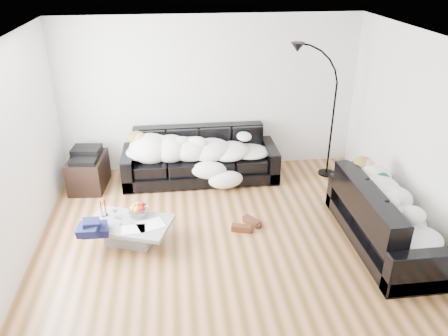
{
  "coord_description": "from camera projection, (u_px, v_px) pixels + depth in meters",
  "views": [
    {
      "loc": [
        -0.62,
        -4.8,
        3.47
      ],
      "look_at": [
        0.0,
        0.3,
        0.9
      ],
      "focal_mm": 35.0,
      "sensor_mm": 36.0,
      "label": 1
    }
  ],
  "objects": [
    {
      "name": "wine_glass_c",
      "position": [
        120.0,
        220.0,
        5.57
      ],
      "size": [
        0.08,
        0.08,
        0.16
      ],
      "primitive_type": "cylinder",
      "rotation": [
        0.0,
        0.0,
        0.29
      ],
      "color": "white",
      "rests_on": "coffee_table"
    },
    {
      "name": "floor_lamp",
      "position": [
        333.0,
        120.0,
        7.12
      ],
      "size": [
        0.76,
        0.4,
        1.98
      ],
      "primitive_type": null,
      "rotation": [
        0.0,
        0.0,
        -0.16
      ],
      "color": "black",
      "rests_on": "ground"
    },
    {
      "name": "fruit_bowl",
      "position": [
        139.0,
        209.0,
        5.79
      ],
      "size": [
        0.35,
        0.35,
        0.17
      ],
      "primitive_type": "cylinder",
      "rotation": [
        0.0,
        0.0,
        -0.32
      ],
      "color": "white",
      "rests_on": "coffee_table"
    },
    {
      "name": "candle_left",
      "position": [
        101.0,
        208.0,
        5.76
      ],
      "size": [
        0.04,
        0.04,
        0.21
      ],
      "primitive_type": "cylinder",
      "rotation": [
        0.0,
        0.0,
        0.03
      ],
      "color": "maroon",
      "rests_on": "coffee_table"
    },
    {
      "name": "newspaper_a",
      "position": [
        151.0,
        225.0,
        5.59
      ],
      "size": [
        0.41,
        0.36,
        0.01
      ],
      "primitive_type": "cube",
      "rotation": [
        0.0,
        0.0,
        0.37
      ],
      "color": "silver",
      "rests_on": "coffee_table"
    },
    {
      "name": "candle_right",
      "position": [
        105.0,
        208.0,
        5.75
      ],
      "size": [
        0.05,
        0.05,
        0.25
      ],
      "primitive_type": "cylinder",
      "rotation": [
        0.0,
        0.0,
        0.06
      ],
      "color": "maroon",
      "rests_on": "coffee_table"
    },
    {
      "name": "ground",
      "position": [
        227.0,
        237.0,
        5.88
      ],
      "size": [
        5.0,
        5.0,
        0.0
      ],
      "primitive_type": "plane",
      "color": "brown",
      "rests_on": "ground"
    },
    {
      "name": "wine_glass_a",
      "position": [
        116.0,
        212.0,
        5.72
      ],
      "size": [
        0.09,
        0.09,
        0.17
      ],
      "primitive_type": "cylinder",
      "rotation": [
        0.0,
        0.0,
        -0.34
      ],
      "color": "white",
      "rests_on": "coffee_table"
    },
    {
      "name": "coffee_table",
      "position": [
        130.0,
        232.0,
        5.73
      ],
      "size": [
        1.21,
        0.94,
        0.31
      ],
      "primitive_type": "cube",
      "rotation": [
        0.0,
        0.0,
        -0.34
      ],
      "color": "#939699",
      "rests_on": "ground"
    },
    {
      "name": "wall_left",
      "position": [
        12.0,
        160.0,
        5.03
      ],
      "size": [
        0.02,
        4.5,
        2.6
      ],
      "primitive_type": "cube",
      "color": "silver",
      "rests_on": "ground"
    },
    {
      "name": "newspaper_b",
      "position": [
        133.0,
        229.0,
        5.51
      ],
      "size": [
        0.31,
        0.22,
        0.01
      ],
      "primitive_type": "cube",
      "rotation": [
        0.0,
        0.0,
        0.04
      ],
      "color": "silver",
      "rests_on": "coffee_table"
    },
    {
      "name": "wine_glass_b",
      "position": [
        104.0,
        218.0,
        5.6
      ],
      "size": [
        0.07,
        0.07,
        0.16
      ],
      "primitive_type": "cylinder",
      "rotation": [
        0.0,
        0.0,
        -0.08
      ],
      "color": "white",
      "rests_on": "coffee_table"
    },
    {
      "name": "navy_jacket",
      "position": [
        90.0,
        225.0,
        5.32
      ],
      "size": [
        0.36,
        0.31,
        0.17
      ],
      "primitive_type": null,
      "rotation": [
        0.0,
        0.0,
        0.11
      ],
      "color": "black",
      "rests_on": "coffee_table"
    },
    {
      "name": "sofa_right",
      "position": [
        387.0,
        216.0,
        5.6
      ],
      "size": [
        0.88,
        2.04,
        0.83
      ],
      "primitive_type": "cube",
      "rotation": [
        0.0,
        0.0,
        1.57
      ],
      "color": "black",
      "rests_on": "ground"
    },
    {
      "name": "av_cabinet",
      "position": [
        89.0,
        172.0,
        7.04
      ],
      "size": [
        0.6,
        0.81,
        0.53
      ],
      "primitive_type": "cube",
      "rotation": [
        0.0,
        0.0,
        -0.09
      ],
      "color": "black",
      "rests_on": "ground"
    },
    {
      "name": "shoes",
      "position": [
        246.0,
        225.0,
        6.06
      ],
      "size": [
        0.56,
        0.52,
        0.1
      ],
      "primitive_type": null,
      "rotation": [
        0.0,
        0.0,
        -0.51
      ],
      "color": "#472311",
      "rests_on": "ground"
    },
    {
      "name": "stereo",
      "position": [
        86.0,
        154.0,
        6.89
      ],
      "size": [
        0.48,
        0.39,
        0.13
      ],
      "primitive_type": "cube",
      "rotation": [
        0.0,
        0.0,
        -0.11
      ],
      "color": "black",
      "rests_on": "av_cabinet"
    },
    {
      "name": "ceiling",
      "position": [
        227.0,
        40.0,
        4.72
      ],
      "size": [
        5.0,
        5.0,
        0.0
      ],
      "primitive_type": "plane",
      "color": "white",
      "rests_on": "ground"
    },
    {
      "name": "wall_back",
      "position": [
        210.0,
        95.0,
        7.3
      ],
      "size": [
        5.0,
        0.02,
        2.6
      ],
      "primitive_type": "cube",
      "color": "silver",
      "rests_on": "ground"
    },
    {
      "name": "teal_cushion",
      "position": [
        366.0,
        173.0,
        6.01
      ],
      "size": [
        0.42,
        0.38,
        0.2
      ],
      "primitive_type": "ellipsoid",
      "rotation": [
        0.0,
        0.0,
        0.24
      ],
      "color": "#0A4742",
      "rests_on": "sofa_right"
    },
    {
      "name": "sleeper_back",
      "position": [
        200.0,
        145.0,
        7.09
      ],
      "size": [
        2.15,
        0.74,
        0.43
      ],
      "primitive_type": null,
      "color": "silver",
      "rests_on": "sofa_back"
    },
    {
      "name": "sleeper_right",
      "position": [
        390.0,
        201.0,
        5.5
      ],
      "size": [
        0.74,
        1.75,
        0.43
      ],
      "primitive_type": null,
      "rotation": [
        0.0,
        0.0,
        1.57
      ],
      "color": "silver",
      "rests_on": "sofa_right"
    },
    {
      "name": "wall_right",
      "position": [
        421.0,
        140.0,
        5.57
      ],
      "size": [
        0.02,
        4.5,
        2.6
      ],
      "primitive_type": "cube",
      "color": "silver",
      "rests_on": "ground"
    },
    {
      "name": "sofa_back",
      "position": [
        200.0,
        156.0,
        7.23
      ],
      "size": [
        2.54,
        0.88,
        0.83
      ],
      "primitive_type": "cube",
      "color": "black",
      "rests_on": "ground"
    }
  ]
}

